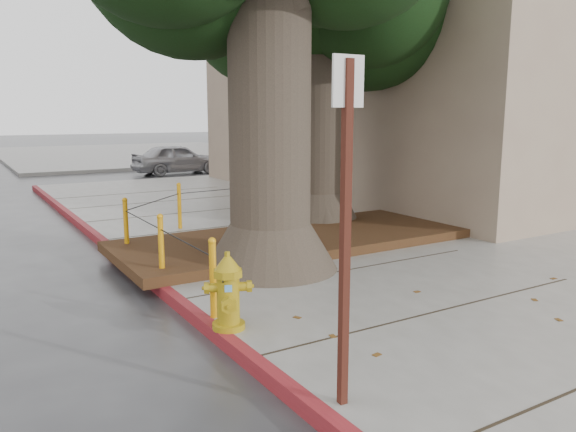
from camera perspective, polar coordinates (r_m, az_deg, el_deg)
name	(u,v)px	position (r m, az deg, el deg)	size (l,w,h in m)	color
ground	(409,331)	(6.74, 12.15, -11.34)	(140.00, 140.00, 0.00)	#28282B
sidewalk_main	(540,231)	(12.74, 24.21, -1.41)	(16.00, 26.00, 0.15)	slate
sidewalk_far	(142,153)	(36.11, -14.59, 6.18)	(16.00, 20.00, 0.15)	slate
curb_red	(168,294)	(7.77, -12.11, -7.80)	(0.14, 26.00, 0.16)	maroon
planter_bed	(296,239)	(10.17, 0.77, -2.36)	(6.40, 2.60, 0.16)	black
building_corner	(462,33)	(19.55, 17.24, 17.32)	(12.00, 13.00, 10.00)	gray
building_side_white	(313,82)	(36.74, 2.53, 13.47)	(10.00, 10.00, 9.00)	silver
building_side_grey	(334,68)	(45.17, 4.72, 14.76)	(12.00, 14.00, 12.00)	slate
bollard_ring	(193,221)	(9.72, -9.60, -0.50)	(3.79, 5.39, 0.95)	orange
fire_hydrant	(228,292)	(6.15, -6.10, -7.66)	(0.47, 0.47, 0.86)	#B19012
signpost	(346,215)	(4.30, 5.87, 0.07)	(0.27, 0.07, 2.74)	#471911
car_silver	(177,159)	(24.01, -11.21, 5.72)	(1.48, 3.67, 1.25)	#A7A7AC
car_red	(256,153)	(27.06, -3.27, 6.42)	(1.34, 3.85, 1.27)	maroon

